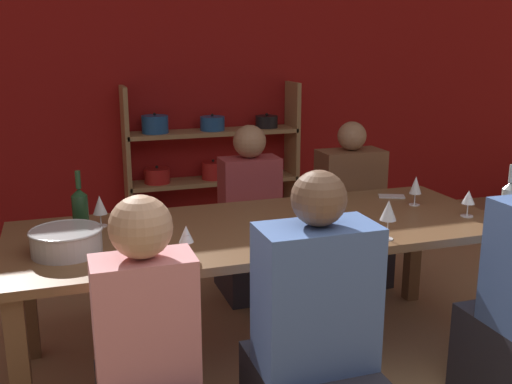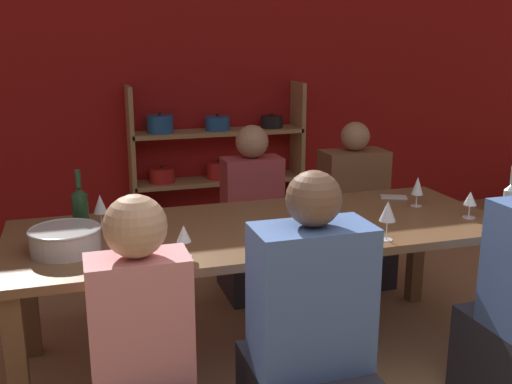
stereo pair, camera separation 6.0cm
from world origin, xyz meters
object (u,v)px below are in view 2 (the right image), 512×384
wine_bottle_green (510,204)px  wine_glass_red_c (470,200)px  person_near_b (309,367)px  wine_glass_red_a (143,205)px  dining_table (262,240)px  wine_glass_white_c (417,187)px  wine_glass_white_b (388,212)px  shelf_unit (215,170)px  wine_bottle_dark (80,209)px  wine_glass_red_d (100,205)px  person_far_a (252,233)px  cell_phone (394,197)px  person_near_c (143,380)px  mixing_bowl (65,239)px  wine_glass_red_b (184,235)px  person_far_b (352,225)px  wine_glass_white_a (155,218)px

wine_bottle_green → wine_glass_red_c: (-0.10, 0.18, -0.02)m
person_near_b → wine_glass_red_a: bearing=115.1°
dining_table → wine_glass_white_c: bearing=5.6°
dining_table → wine_glass_white_b: size_ratio=13.11×
shelf_unit → wine_glass_red_c: bearing=-71.6°
wine_bottle_green → wine_bottle_dark: wine_bottle_dark is taller
wine_glass_red_d → person_far_a: size_ratio=0.14×
wine_glass_red_c → wine_glass_white_c: wine_glass_white_c is taller
wine_glass_red_d → person_near_b: 1.35m
wine_bottle_green → wine_glass_red_c: 0.21m
cell_phone → person_near_c: bearing=-147.5°
mixing_bowl → person_near_b: (0.86, -0.74, -0.36)m
wine_glass_red_a → person_near_c: bearing=-98.1°
dining_table → wine_glass_red_b: size_ratio=17.27×
mixing_bowl → wine_glass_red_b: wine_glass_red_b is taller
mixing_bowl → wine_bottle_dark: 0.27m
person_near_b → person_far_b: bearing=59.3°
shelf_unit → wine_glass_white_b: shelf_unit is taller
wine_glass_red_d → wine_glass_white_a: bearing=-52.6°
wine_glass_red_d → wine_glass_red_b: bearing=-61.1°
dining_table → wine_glass_white_b: bearing=-38.2°
wine_glass_white_a → person_near_b: 1.00m
cell_phone → person_far_b: (0.02, 0.56, -0.34)m
wine_bottle_green → person_far_a: person_far_a is taller
shelf_unit → wine_glass_red_a: bearing=-112.6°
wine_glass_white_a → person_near_c: 0.81m
wine_glass_red_d → wine_glass_white_b: bearing=-26.6°
shelf_unit → wine_glass_red_d: bearing=-118.1°
wine_bottle_green → person_far_b: bearing=101.7°
dining_table → wine_glass_white_a: 0.57m
person_far_a → person_near_c: (-0.89, -1.56, 0.01)m
shelf_unit → wine_bottle_dark: bearing=-119.0°
mixing_bowl → wine_glass_white_a: 0.41m
wine_bottle_green → wine_bottle_dark: bearing=165.9°
mixing_bowl → person_near_b: 1.19m
dining_table → person_far_a: 0.88m
shelf_unit → wine_bottle_dark: (-1.15, -2.07, 0.31)m
cell_phone → person_near_b: 1.53m
wine_glass_red_a → wine_glass_white_a: wine_glass_red_a is taller
shelf_unit → wine_glass_red_b: size_ratio=10.48×
wine_glass_red_c → wine_glass_white_b: bearing=-161.8°
wine_glass_red_b → person_far_b: size_ratio=0.13×
wine_glass_red_b → person_near_b: size_ratio=0.12×
shelf_unit → wine_glass_red_a: shelf_unit is taller
wine_bottle_green → person_far_b: size_ratio=0.28×
shelf_unit → person_near_c: bearing=-108.3°
wine_glass_white_a → person_far_b: (1.46, 0.90, -0.44)m
person_far_b → person_near_c: bearing=44.4°
person_far_a → person_near_b: person_near_b is taller
wine_glass_red_c → person_far_b: bearing=98.5°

